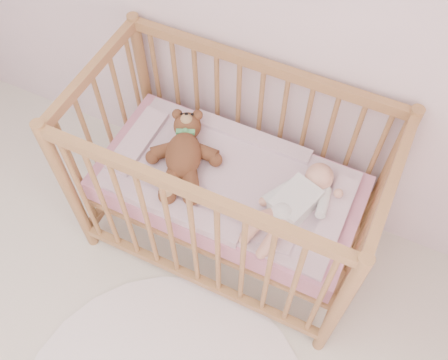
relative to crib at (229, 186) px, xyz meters
The scene contains 5 objects.
crib is the anchor object (origin of this frame).
mattress 0.01m from the crib, ahead, with size 1.22×0.62×0.13m, color pink.
blanket 0.06m from the crib, ahead, with size 1.10×0.58×0.06m, color pink, non-canonical shape.
baby 0.35m from the crib, ahead, with size 0.27×0.56×0.14m, color white, non-canonical shape.
teddy_bear 0.26m from the crib, behind, with size 0.37×0.52×0.14m, color brown, non-canonical shape.
Camera 1 is at (0.87, 0.45, 2.47)m, focal length 40.00 mm.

